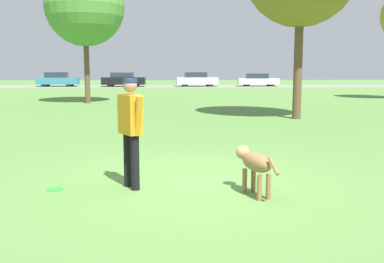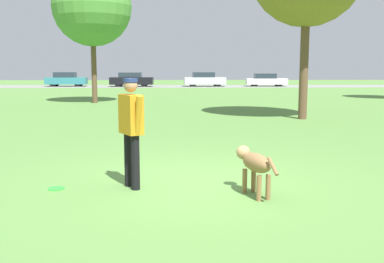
{
  "view_description": "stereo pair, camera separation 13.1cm",
  "coord_description": "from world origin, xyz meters",
  "px_view_note": "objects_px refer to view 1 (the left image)",
  "views": [
    {
      "loc": [
        -0.28,
        -6.95,
        1.82
      ],
      "look_at": [
        0.03,
        -0.52,
        0.9
      ],
      "focal_mm": 42.0,
      "sensor_mm": 36.0,
      "label": 1
    },
    {
      "loc": [
        -0.15,
        -6.96,
        1.82
      ],
      "look_at": [
        0.03,
        -0.52,
        0.9
      ],
      "focal_mm": 42.0,
      "sensor_mm": 36.0,
      "label": 2
    }
  ],
  "objects_px": {
    "parked_car_silver": "(197,79)",
    "tree_far_left": "(85,6)",
    "parked_car_teal": "(58,80)",
    "dog": "(254,163)",
    "person": "(131,124)",
    "frisbee": "(55,189)",
    "parked_car_black": "(123,80)",
    "parked_car_white": "(258,80)"
  },
  "relations": [
    {
      "from": "parked_car_silver",
      "to": "tree_far_left",
      "type": "bearing_deg",
      "value": -111.04
    },
    {
      "from": "parked_car_teal",
      "to": "parked_car_silver",
      "type": "bearing_deg",
      "value": -4.51
    },
    {
      "from": "dog",
      "to": "tree_far_left",
      "type": "relative_size",
      "value": 0.16
    },
    {
      "from": "person",
      "to": "parked_car_teal",
      "type": "height_order",
      "value": "person"
    },
    {
      "from": "frisbee",
      "to": "parked_car_black",
      "type": "distance_m",
      "value": 37.25
    },
    {
      "from": "person",
      "to": "parked_car_black",
      "type": "xyz_separation_m",
      "value": [
        -3.91,
        37.09,
        -0.32
      ]
    },
    {
      "from": "parked_car_teal",
      "to": "dog",
      "type": "bearing_deg",
      "value": -75.0
    },
    {
      "from": "parked_car_teal",
      "to": "parked_car_white",
      "type": "xyz_separation_m",
      "value": [
        19.54,
        -0.28,
        -0.06
      ]
    },
    {
      "from": "parked_car_white",
      "to": "frisbee",
      "type": "bearing_deg",
      "value": -103.19
    },
    {
      "from": "tree_far_left",
      "to": "parked_car_silver",
      "type": "xyz_separation_m",
      "value": [
        6.83,
        20.46,
        -4.19
      ]
    },
    {
      "from": "person",
      "to": "tree_far_left",
      "type": "xyz_separation_m",
      "value": [
        -3.67,
        16.74,
        3.88
      ]
    },
    {
      "from": "frisbee",
      "to": "parked_car_teal",
      "type": "xyz_separation_m",
      "value": [
        -9.18,
        37.69,
        0.67
      ]
    },
    {
      "from": "parked_car_black",
      "to": "parked_car_silver",
      "type": "xyz_separation_m",
      "value": [
        7.07,
        0.11,
        0.01
      ]
    },
    {
      "from": "parked_car_teal",
      "to": "parked_car_silver",
      "type": "height_order",
      "value": "parked_car_teal"
    },
    {
      "from": "dog",
      "to": "parked_car_teal",
      "type": "relative_size",
      "value": 0.27
    },
    {
      "from": "person",
      "to": "parked_car_black",
      "type": "distance_m",
      "value": 37.29
    },
    {
      "from": "tree_far_left",
      "to": "parked_car_silver",
      "type": "height_order",
      "value": "tree_far_left"
    },
    {
      "from": "parked_car_black",
      "to": "person",
      "type": "bearing_deg",
      "value": -83.4
    },
    {
      "from": "parked_car_white",
      "to": "dog",
      "type": "bearing_deg",
      "value": -98.82
    },
    {
      "from": "frisbee",
      "to": "tree_far_left",
      "type": "height_order",
      "value": "tree_far_left"
    },
    {
      "from": "frisbee",
      "to": "parked_car_black",
      "type": "relative_size",
      "value": 0.06
    },
    {
      "from": "parked_car_silver",
      "to": "parked_car_white",
      "type": "xyz_separation_m",
      "value": [
        6.06,
        0.16,
        -0.06
      ]
    },
    {
      "from": "person",
      "to": "parked_car_white",
      "type": "relative_size",
      "value": 0.42
    },
    {
      "from": "dog",
      "to": "frisbee",
      "type": "relative_size",
      "value": 4.37
    },
    {
      "from": "parked_car_black",
      "to": "parked_car_teal",
      "type": "bearing_deg",
      "value": 175.63
    },
    {
      "from": "parked_car_silver",
      "to": "parked_car_white",
      "type": "height_order",
      "value": "parked_car_silver"
    },
    {
      "from": "parked_car_black",
      "to": "parked_car_silver",
      "type": "height_order",
      "value": "parked_car_silver"
    },
    {
      "from": "parked_car_white",
      "to": "tree_far_left",
      "type": "bearing_deg",
      "value": -119.71
    },
    {
      "from": "tree_far_left",
      "to": "parked_car_black",
      "type": "distance_m",
      "value": 20.78
    },
    {
      "from": "dog",
      "to": "parked_car_silver",
      "type": "xyz_separation_m",
      "value": [
        1.37,
        37.65,
        0.21
      ]
    },
    {
      "from": "dog",
      "to": "tree_far_left",
      "type": "xyz_separation_m",
      "value": [
        -5.46,
        17.19,
        4.41
      ]
    },
    {
      "from": "dog",
      "to": "tree_far_left",
      "type": "height_order",
      "value": "tree_far_left"
    },
    {
      "from": "person",
      "to": "dog",
      "type": "height_order",
      "value": "person"
    },
    {
      "from": "person",
      "to": "frisbee",
      "type": "height_order",
      "value": "person"
    },
    {
      "from": "frisbee",
      "to": "tree_far_left",
      "type": "xyz_separation_m",
      "value": [
        -2.53,
        16.79,
        4.86
      ]
    },
    {
      "from": "frisbee",
      "to": "parked_car_silver",
      "type": "bearing_deg",
      "value": 83.42
    },
    {
      "from": "parked_car_teal",
      "to": "parked_car_black",
      "type": "bearing_deg",
      "value": -7.58
    },
    {
      "from": "dog",
      "to": "parked_car_white",
      "type": "relative_size",
      "value": 0.27
    },
    {
      "from": "parked_car_black",
      "to": "parked_car_white",
      "type": "height_order",
      "value": "parked_car_black"
    },
    {
      "from": "parked_car_silver",
      "to": "person",
      "type": "bearing_deg",
      "value": -97.44
    },
    {
      "from": "frisbee",
      "to": "parked_car_white",
      "type": "relative_size",
      "value": 0.06
    },
    {
      "from": "person",
      "to": "parked_car_white",
      "type": "bearing_deg",
      "value": 135.93
    }
  ]
}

